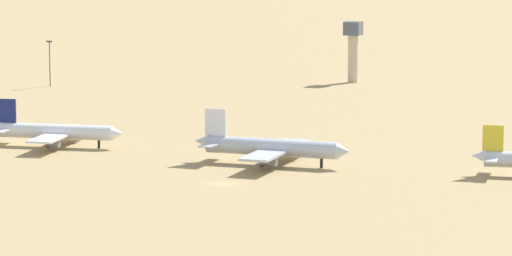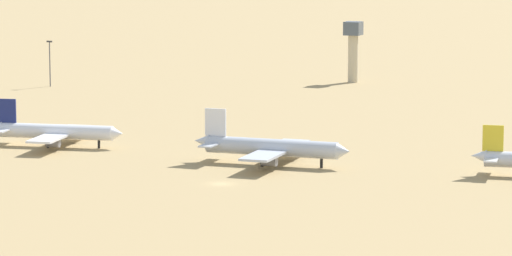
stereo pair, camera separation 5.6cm
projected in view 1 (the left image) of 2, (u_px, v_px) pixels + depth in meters
The scene contains 5 objects.
ground at pixel (221, 184), 282.38m from camera, with size 4000.00×4000.00×0.00m, color tan.
parked_jet_navy_2 at pixel (55, 132), 328.20m from camera, with size 32.52×27.66×10.76m.
parked_jet_white_3 at pixel (270, 147), 303.67m from camera, with size 34.87×29.25×11.53m.
control_tower at pixel (353, 46), 458.19m from camera, with size 5.20×5.20×19.45m.
light_pole_mid at pixel (50, 60), 447.23m from camera, with size 1.80×0.50×14.33m.
Camera 1 is at (108.58, -255.90, 51.29)m, focal length 100.81 mm.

